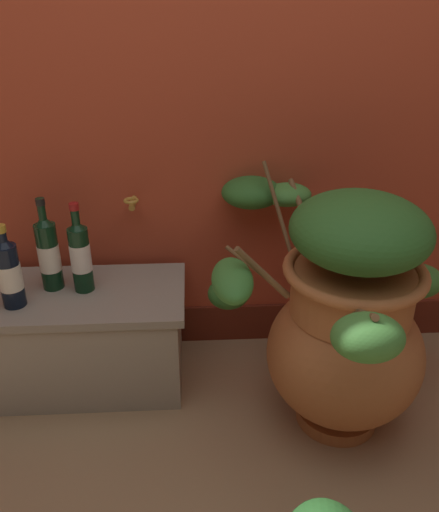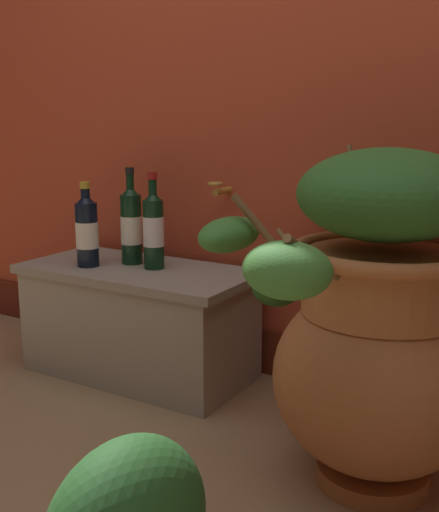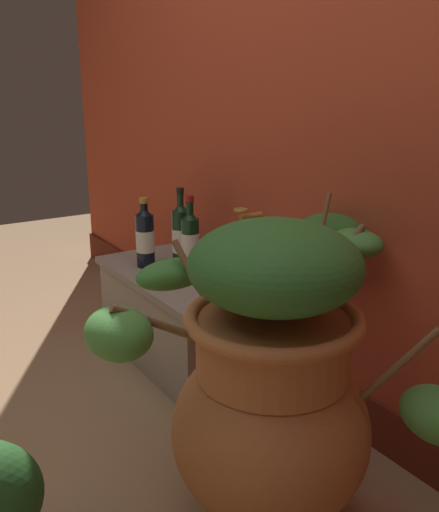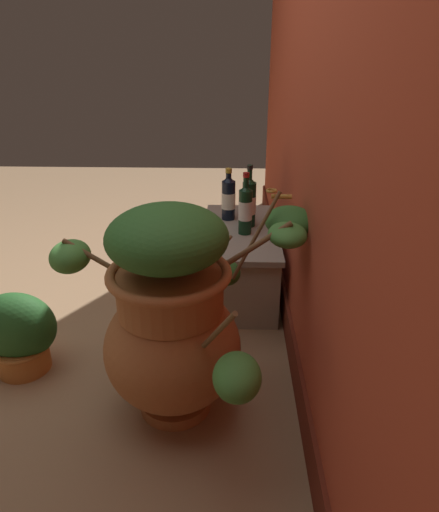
{
  "view_description": "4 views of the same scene",
  "coord_description": "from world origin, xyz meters",
  "px_view_note": "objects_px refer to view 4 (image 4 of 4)",
  "views": [
    {
      "loc": [
        -0.06,
        -0.83,
        1.4
      ],
      "look_at": [
        0.03,
        0.73,
        0.6
      ],
      "focal_mm": 37.03,
      "sensor_mm": 36.0,
      "label": 1
    },
    {
      "loc": [
        0.87,
        -0.9,
        0.93
      ],
      "look_at": [
        -0.09,
        0.7,
        0.52
      ],
      "focal_mm": 44.85,
      "sensor_mm": 36.0,
      "label": 2
    },
    {
      "loc": [
        1.46,
        -0.24,
        1.17
      ],
      "look_at": [
        -0.06,
        0.76,
        0.61
      ],
      "focal_mm": 39.77,
      "sensor_mm": 36.0,
      "label": 3
    },
    {
      "loc": [
        1.89,
        0.81,
        1.36
      ],
      "look_at": [
        -0.03,
        0.75,
        0.46
      ],
      "focal_mm": 32.25,
      "sensor_mm": 36.0,
      "label": 4
    }
  ],
  "objects_px": {
    "terracotta_urn": "(176,315)",
    "wine_bottle_left": "(228,197)",
    "wine_bottle_right": "(249,201)",
    "potted_shrub": "(18,333)",
    "wine_bottle_middle": "(245,208)"
  },
  "relations": [
    {
      "from": "terracotta_urn",
      "to": "wine_bottle_left",
      "type": "distance_m",
      "value": 1.14
    },
    {
      "from": "terracotta_urn",
      "to": "wine_bottle_right",
      "type": "height_order",
      "value": "terracotta_urn"
    },
    {
      "from": "potted_shrub",
      "to": "wine_bottle_middle",
      "type": "bearing_deg",
      "value": 124.28
    },
    {
      "from": "terracotta_urn",
      "to": "potted_shrub",
      "type": "height_order",
      "value": "terracotta_urn"
    },
    {
      "from": "terracotta_urn",
      "to": "wine_bottle_left",
      "type": "relative_size",
      "value": 3.31
    },
    {
      "from": "wine_bottle_middle",
      "to": "potted_shrub",
      "type": "xyz_separation_m",
      "value": [
        0.69,
        -1.01,
        -0.36
      ]
    },
    {
      "from": "wine_bottle_left",
      "to": "potted_shrub",
      "type": "xyz_separation_m",
      "value": [
        0.91,
        -0.91,
        -0.35
      ]
    },
    {
      "from": "wine_bottle_left",
      "to": "terracotta_urn",
      "type": "bearing_deg",
      "value": -9.24
    },
    {
      "from": "wine_bottle_left",
      "to": "potted_shrub",
      "type": "distance_m",
      "value": 1.34
    },
    {
      "from": "terracotta_urn",
      "to": "wine_bottle_right",
      "type": "xyz_separation_m",
      "value": [
        -1.01,
        0.3,
        0.12
      ]
    },
    {
      "from": "wine_bottle_middle",
      "to": "wine_bottle_right",
      "type": "relative_size",
      "value": 0.97
    },
    {
      "from": "wine_bottle_middle",
      "to": "wine_bottle_right",
      "type": "distance_m",
      "value": 0.12
    },
    {
      "from": "wine_bottle_right",
      "to": "potted_shrub",
      "type": "height_order",
      "value": "wine_bottle_right"
    },
    {
      "from": "terracotta_urn",
      "to": "wine_bottle_left",
      "type": "xyz_separation_m",
      "value": [
        -1.12,
        0.18,
        0.11
      ]
    },
    {
      "from": "potted_shrub",
      "to": "wine_bottle_left",
      "type": "bearing_deg",
      "value": 134.94
    }
  ]
}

